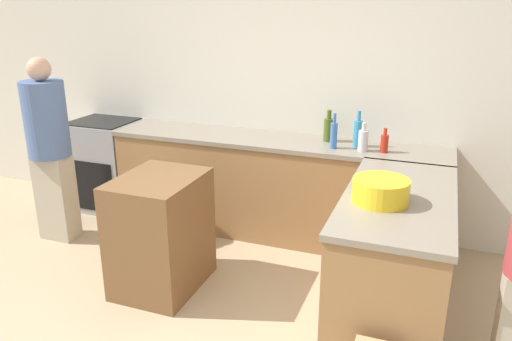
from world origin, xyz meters
TOP-DOWN VIEW (x-y plane):
  - wall_back at (0.00, 2.21)m, footprint 8.00×0.06m
  - counter_back at (0.00, 1.88)m, footprint 3.07×0.61m
  - counter_peninsula at (1.19, 0.86)m, footprint 0.69×1.50m
  - range_oven at (-1.87, 1.88)m, footprint 0.66×0.59m
  - island_table at (-0.50, 0.70)m, footprint 0.57×0.72m
  - mixing_bowl at (1.09, 0.69)m, footprint 0.35×0.35m
  - hot_sauce_bottle at (0.97, 1.79)m, footprint 0.06×0.06m
  - olive_oil_bottle at (0.47, 1.97)m, footprint 0.09×0.09m
  - vinegar_bottle_clear at (0.80, 1.77)m, footprint 0.08×0.08m
  - dish_soap_bottle at (0.74, 1.90)m, footprint 0.07×0.07m
  - water_bottle_blue at (0.56, 1.76)m, footprint 0.06×0.06m
  - person_by_range at (-1.84, 1.09)m, footprint 0.37×0.37m

SIDE VIEW (x-z plane):
  - island_table at x=-0.50m, z-range 0.00..0.89m
  - counter_back at x=0.00m, z-range 0.00..0.93m
  - counter_peninsula at x=1.19m, z-range 0.00..0.93m
  - range_oven at x=-1.87m, z-range 0.00..0.94m
  - person_by_range at x=-1.84m, z-range 0.06..1.73m
  - mixing_bowl at x=1.09m, z-range 0.93..1.08m
  - hot_sauce_bottle at x=0.97m, z-range 0.91..1.11m
  - vinegar_bottle_clear at x=0.80m, z-range 0.91..1.14m
  - olive_oil_bottle at x=0.47m, z-range 0.90..1.18m
  - water_bottle_blue at x=0.56m, z-range 0.90..1.20m
  - dish_soap_bottle at x=0.74m, z-range 0.90..1.21m
  - wall_back at x=0.00m, z-range 0.00..2.70m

